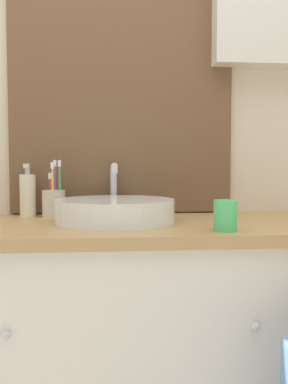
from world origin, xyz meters
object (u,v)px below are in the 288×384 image
object	(u,v)px
drinking_cup	(225,216)
sink_basin	(115,210)
toothbrush_holder	(54,202)
soap_dispenser	(28,195)

from	to	relation	value
drinking_cup	sink_basin	bearing A→B (deg)	145.13
toothbrush_holder	soap_dispenser	bearing A→B (deg)	165.86
soap_dispenser	drinking_cup	distance (m)	0.71
toothbrush_holder	drinking_cup	world-z (taller)	toothbrush_holder
soap_dispenser	sink_basin	bearing A→B (deg)	-30.65
soap_dispenser	drinking_cup	world-z (taller)	soap_dispenser
sink_basin	drinking_cup	distance (m)	0.36
soap_dispenser	drinking_cup	xyz separation A→B (m)	(0.60, -0.39, -0.03)
toothbrush_holder	soap_dispenser	world-z (taller)	toothbrush_holder
sink_basin	drinking_cup	bearing A→B (deg)	-34.87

